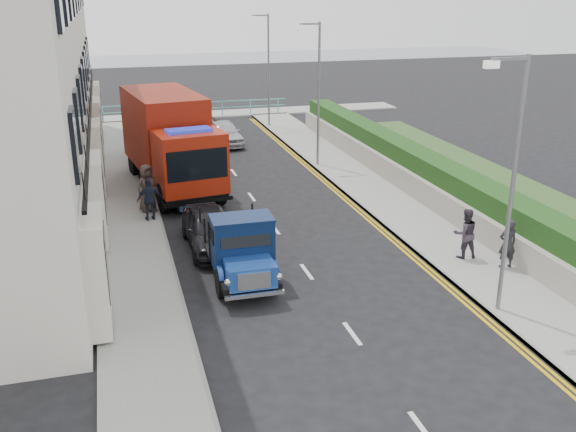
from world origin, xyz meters
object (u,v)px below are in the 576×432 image
object	(u,v)px
lamp_far	(267,64)
pedestrian_east_near	(507,244)
red_lorry	(170,139)
bedford_lorry	(242,253)
parked_car_front	(210,229)
lamp_near	(510,174)
lamp_mid	(316,86)

from	to	relation	value
lamp_far	pedestrian_east_near	bearing A→B (deg)	-85.34
red_lorry	lamp_far	bearing A→B (deg)	49.35
bedford_lorry	red_lorry	xyz separation A→B (m)	(-0.99, 10.59, 1.22)
red_lorry	parked_car_front	xyz separation A→B (m)	(0.52, -7.54, -1.51)
bedford_lorry	pedestrian_east_near	bearing A→B (deg)	-8.84
lamp_near	parked_car_front	distance (m)	10.16
lamp_far	parked_car_front	size ratio (longest dim) A/B	1.71
lamp_near	pedestrian_east_near	bearing A→B (deg)	51.26
parked_car_front	lamp_mid	bearing A→B (deg)	52.68
bedford_lorry	red_lorry	world-z (taller)	red_lorry
lamp_mid	lamp_far	size ratio (longest dim) A/B	1.00
lamp_near	parked_car_front	bearing A→B (deg)	134.85
lamp_near	pedestrian_east_near	xyz separation A→B (m)	(1.92, 2.40, -3.07)
lamp_near	lamp_mid	size ratio (longest dim) A/B	1.00
lamp_near	lamp_far	distance (m)	26.00
pedestrian_east_near	parked_car_front	bearing A→B (deg)	-23.12
lamp_mid	bedford_lorry	world-z (taller)	lamp_mid
lamp_mid	pedestrian_east_near	xyz separation A→B (m)	(1.92, -13.60, -3.07)
lamp_mid	lamp_far	distance (m)	10.00
lamp_mid	red_lorry	distance (m)	7.69
lamp_mid	red_lorry	xyz separation A→B (m)	(-7.30, -1.65, -1.78)
lamp_mid	bedford_lorry	bearing A→B (deg)	-117.27
pedestrian_east_near	lamp_mid	bearing A→B (deg)	-78.17
lamp_far	bedford_lorry	xyz separation A→B (m)	(-6.30, -22.23, -3.01)
lamp_near	lamp_far	bearing A→B (deg)	90.00
pedestrian_east_near	lamp_near	bearing A→B (deg)	55.05
lamp_far	lamp_near	bearing A→B (deg)	-90.00
bedford_lorry	pedestrian_east_near	size ratio (longest dim) A/B	2.85
red_lorry	parked_car_front	world-z (taller)	red_lorry
lamp_mid	bedford_lorry	xyz separation A→B (m)	(-6.30, -12.23, -3.01)
lamp_far	red_lorry	distance (m)	13.86
lamp_far	pedestrian_east_near	distance (m)	23.88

